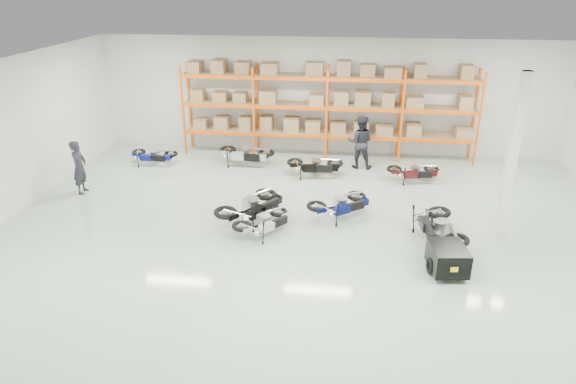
# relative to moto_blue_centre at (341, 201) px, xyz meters

# --- Properties ---
(room) EXTENTS (18.00, 18.00, 18.00)m
(room) POSITION_rel_moto_blue_centre_xyz_m (-0.75, -0.90, 1.72)
(room) COLOR #A6B9A8
(room) RESTS_ON ground
(pallet_rack) EXTENTS (11.28, 0.98, 3.62)m
(pallet_rack) POSITION_rel_moto_blue_centre_xyz_m (-0.75, 5.55, 1.72)
(pallet_rack) COLOR #FF5D0D
(pallet_rack) RESTS_ON ground
(structural_column) EXTENTS (0.25, 0.25, 4.50)m
(structural_column) POSITION_rel_moto_blue_centre_xyz_m (4.45, -0.40, 1.72)
(structural_column) COLOR white
(structural_column) RESTS_ON ground
(moto_blue_centre) EXTENTS (1.91, 1.75, 1.13)m
(moto_blue_centre) POSITION_rel_moto_blue_centre_xyz_m (0.00, 0.00, 0.00)
(moto_blue_centre) COLOR #070D4F
(moto_blue_centre) RESTS_ON ground
(moto_silver_left) EXTENTS (1.64, 1.74, 1.04)m
(moto_silver_left) POSITION_rel_moto_blue_centre_xyz_m (-2.06, -1.34, -0.04)
(moto_silver_left) COLOR #B3B7BB
(moto_silver_left) RESTS_ON ground
(moto_black_far_left) EXTENTS (1.94, 2.24, 1.31)m
(moto_black_far_left) POSITION_rel_moto_blue_centre_xyz_m (-2.55, -0.59, 0.08)
(moto_black_far_left) COLOR black
(moto_black_far_left) RESTS_ON ground
(moto_touring_right) EXTENTS (1.20, 2.06, 1.27)m
(moto_touring_right) POSITION_rel_moto_blue_centre_xyz_m (2.63, -1.22, 0.06)
(moto_touring_right) COLOR black
(moto_touring_right) RESTS_ON ground
(trailer) EXTENTS (0.94, 1.76, 0.73)m
(trailer) POSITION_rel_moto_blue_centre_xyz_m (2.63, -2.82, -0.11)
(trailer) COLOR black
(trailer) RESTS_ON ground
(moto_back_a) EXTENTS (1.58, 0.83, 1.01)m
(moto_back_a) POSITION_rel_moto_blue_centre_xyz_m (-7.20, 3.70, -0.06)
(moto_back_a) COLOR navy
(moto_back_a) RESTS_ON ground
(moto_back_b) EXTENTS (1.95, 1.15, 1.19)m
(moto_back_b) POSITION_rel_moto_blue_centre_xyz_m (-3.72, 4.09, 0.03)
(moto_back_b) COLOR #B7BDC1
(moto_back_b) RESTS_ON ground
(moto_back_c) EXTENTS (1.77, 0.95, 1.12)m
(moto_back_c) POSITION_rel_moto_blue_centre_xyz_m (-1.02, 3.24, -0.01)
(moto_back_c) COLOR black
(moto_back_c) RESTS_ON ground
(moto_back_d) EXTENTS (1.66, 0.98, 1.01)m
(moto_back_d) POSITION_rel_moto_blue_centre_xyz_m (2.44, 3.14, -0.06)
(moto_back_d) COLOR #3D0C0F
(moto_back_d) RESTS_ON ground
(person_left) EXTENTS (0.47, 0.68, 1.78)m
(person_left) POSITION_rel_moto_blue_centre_xyz_m (-8.55, 0.84, 0.35)
(person_left) COLOR #212129
(person_left) RESTS_ON ground
(person_back) EXTENTS (1.02, 0.82, 1.98)m
(person_back) POSITION_rel_moto_blue_centre_xyz_m (0.56, 4.35, 0.46)
(person_back) COLOR black
(person_back) RESTS_ON ground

